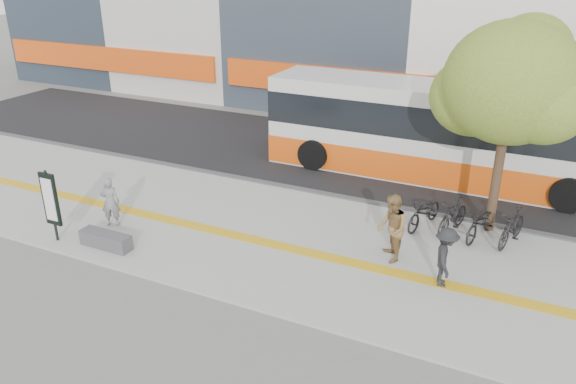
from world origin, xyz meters
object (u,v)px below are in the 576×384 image
at_px(signboard, 50,200).
at_px(bus, 440,135).
at_px(seated_woman, 110,202).
at_px(pedestrian_tan, 392,228).
at_px(street_tree, 511,85).
at_px(bench, 106,240).
at_px(pedestrian_dark, 445,257).

relative_size(signboard, bus, 0.17).
distance_m(seated_woman, pedestrian_tan, 8.52).
bearing_deg(bus, pedestrian_tan, -88.71).
distance_m(street_tree, seated_woman, 12.19).
relative_size(bench, pedestrian_dark, 1.01).
bearing_deg(signboard, street_tree, 29.07).
bearing_deg(pedestrian_tan, seated_woman, -108.48).
height_order(bench, bus, bus).
bearing_deg(pedestrian_tan, street_tree, 115.38).
distance_m(signboard, street_tree, 13.40).
distance_m(street_tree, bus, 5.22).
distance_m(signboard, bus, 13.46).
relative_size(signboard, seated_woman, 1.40).
height_order(seated_woman, pedestrian_tan, pedestrian_tan).
height_order(seated_woman, pedestrian_dark, pedestrian_dark).
bearing_deg(pedestrian_tan, pedestrian_dark, 37.72).
xyz_separation_m(seated_woman, pedestrian_tan, (8.35, 1.66, 0.17)).
relative_size(bus, pedestrian_tan, 6.72).
height_order(signboard, pedestrian_dark, signboard).
xyz_separation_m(signboard, pedestrian_tan, (9.15, 3.14, -0.33)).
distance_m(signboard, pedestrian_tan, 9.68).
bearing_deg(street_tree, bench, -148.38).
xyz_separation_m(signboard, bus, (9.00, 10.01, 0.31)).
relative_size(bench, seated_woman, 1.02).
xyz_separation_m(bench, pedestrian_tan, (7.55, 2.83, 0.73)).
height_order(pedestrian_tan, pedestrian_dark, pedestrian_tan).
distance_m(pedestrian_tan, pedestrian_dark, 1.71).
bearing_deg(pedestrian_tan, bus, 151.60).
relative_size(bus, seated_woman, 8.18).
xyz_separation_m(street_tree, pedestrian_tan, (-2.23, -3.19, -3.47)).
relative_size(street_tree, pedestrian_tan, 3.29).
distance_m(bus, pedestrian_dark, 7.76).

